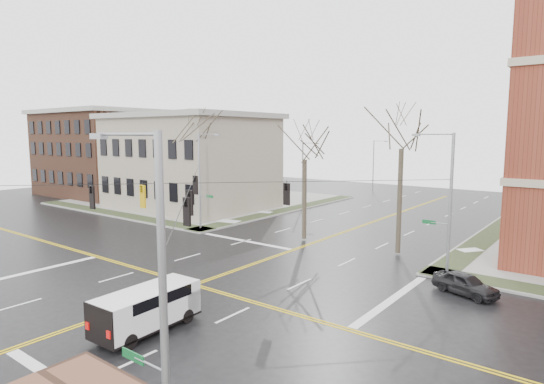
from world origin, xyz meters
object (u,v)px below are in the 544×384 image
Objects in this scene: streetlight_north_a at (304,172)px; tree_ne at (402,142)px; streetlight_north_b at (374,164)px; signal_pole_ne at (448,199)px; signal_pole_nw at (201,178)px; tree_nw_far at (197,137)px; tree_nw_near at (305,154)px; parked_car_a at (465,284)px; cargo_van at (151,305)px; signal_pole_se at (159,305)px.

tree_ne reaches higher than streetlight_north_a.
signal_pole_ne is at bearing -58.95° from streetlight_north_b.
signal_pole_nw reaches higher than streetlight_north_a.
streetlight_north_a is at bearing 142.09° from tree_ne.
signal_pole_nw is 0.74× the size of tree_nw_far.
streetlight_north_a is 0.68× the size of tree_ne.
streetlight_north_a is 0.79× the size of tree_nw_near.
streetlight_north_a reaches higher than parked_car_a.
cargo_van is (-8.26, -17.03, -3.80)m from signal_pole_ne.
streetlight_north_b is 2.15× the size of parked_car_a.
tree_nw_far is (-2.82, -14.81, 4.33)m from streetlight_north_a.
cargo_van is at bearing -48.55° from tree_nw_far.
streetlight_north_b is 55.36m from cargo_van.
tree_nw_far reaches higher than signal_pole_nw.
tree_nw_near is at bearing 169.62° from signal_pole_ne.
parked_car_a is (2.14, -3.26, -4.32)m from signal_pole_ne.
signal_pole_ne is 0.76× the size of tree_ne.
tree_ne reaches higher than signal_pole_nw.
cargo_van is (13.72, -33.53, -3.32)m from streetlight_north_a.
tree_nw_far is 12.43m from tree_nw_near.
streetlight_north_a is at bearing 79.24° from tree_nw_far.
signal_pole_se is 63.43m from streetlight_north_b.
signal_pole_nw is at bearing 127.98° from cargo_van.
signal_pole_nw is at bearing -167.36° from tree_nw_near.
cargo_van is at bearing -77.72° from tree_nw_near.
streetlight_north_a is 36.38m from cargo_van.
tree_nw_far is (-2.82, -34.81, 4.33)m from streetlight_north_b.
streetlight_north_b is 38.37m from tree_ne.
signal_pole_se is at bearing -38.10° from cargo_van.
tree_nw_far is (-16.53, 18.72, 7.65)m from cargo_van.
signal_pole_ne is 23.00m from signal_pole_se.
cargo_van is at bearing -75.63° from streetlight_north_b.
tree_ne is (-6.40, 5.96, 7.88)m from parked_car_a.
signal_pole_ne is 0.74× the size of tree_nw_far.
streetlight_north_a and streetlight_north_b have the same top height.
signal_pole_se is 1.73× the size of cargo_van.
cargo_van is 0.43× the size of tree_nw_far.
tree_nw_near is at bearing 100.06° from cargo_van.
signal_pole_se is at bearing -80.59° from tree_ne.
tree_nw_far reaches higher than streetlight_north_a.
tree_nw_far reaches higher than tree_nw_near.
streetlight_north_b is at bearing 105.54° from tree_nw_near.
parked_car_a is at bearing 50.72° from cargo_van.
streetlight_north_b is 0.66× the size of tree_nw_far.
signal_pole_nw is 1.00× the size of signal_pole_se.
tree_nw_far is at bearing 98.58° from parked_car_a.
tree_nw_near reaches higher than signal_pole_ne.
signal_pole_se is 2.42× the size of parked_car_a.
signal_pole_nw is (-22.64, 0.00, 0.00)m from signal_pole_ne.
streetlight_north_a is at bearing -90.00° from streetlight_north_b.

